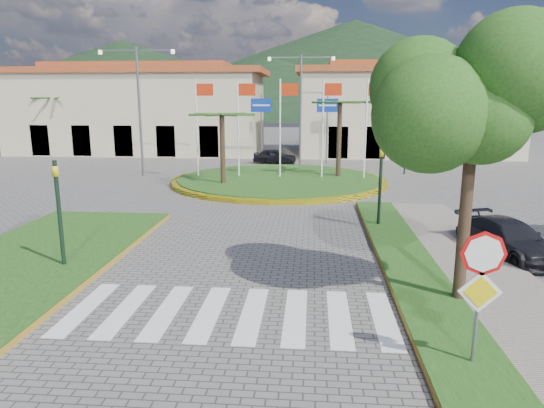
# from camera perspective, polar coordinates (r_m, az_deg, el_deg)

# --- Properties ---
(sidewalk_right) EXTENTS (4.00, 28.00, 0.15)m
(sidewalk_right) POSITION_cam_1_polar(r_m,az_deg,el_deg) (10.42, 28.46, -16.69)
(sidewalk_right) COLOR gray
(sidewalk_right) RESTS_ON ground
(verge_right) EXTENTS (1.60, 28.00, 0.18)m
(verge_right) POSITION_cam_1_polar(r_m,az_deg,el_deg) (10.00, 21.87, -17.19)
(verge_right) COLOR #1A4413
(verge_right) RESTS_ON ground
(median_left) EXTENTS (5.00, 14.00, 0.18)m
(median_left) POSITION_cam_1_polar(r_m,az_deg,el_deg) (15.66, -28.31, -7.01)
(median_left) COLOR #1A4413
(median_left) RESTS_ON ground
(crosswalk) EXTENTS (8.00, 3.00, 0.01)m
(crosswalk) POSITION_cam_1_polar(r_m,az_deg,el_deg) (11.55, -5.39, -12.65)
(crosswalk) COLOR silver
(crosswalk) RESTS_ON ground
(roundabout_island) EXTENTS (12.70, 12.70, 6.00)m
(roundabout_island) POSITION_cam_1_polar(r_m,az_deg,el_deg) (28.75, 0.88, 2.86)
(roundabout_island) COLOR yellow
(roundabout_island) RESTS_ON ground
(stop_sign) EXTENTS (0.80, 0.11, 2.65)m
(stop_sign) POSITION_cam_1_polar(r_m,az_deg,el_deg) (9.31, 23.36, -8.04)
(stop_sign) COLOR slate
(stop_sign) RESTS_ON ground
(deciduous_tree) EXTENTS (3.60, 3.60, 6.80)m
(deciduous_tree) POSITION_cam_1_polar(r_m,az_deg,el_deg) (11.86, 22.92, 12.84)
(deciduous_tree) COLOR black
(deciduous_tree) RESTS_ON ground
(traffic_light_left) EXTENTS (0.15, 0.18, 3.20)m
(traffic_light_left) POSITION_cam_1_polar(r_m,az_deg,el_deg) (14.94, -23.82, -0.07)
(traffic_light_left) COLOR black
(traffic_light_left) RESTS_ON ground
(traffic_light_right) EXTENTS (0.15, 0.18, 3.20)m
(traffic_light_right) POSITION_cam_1_polar(r_m,az_deg,el_deg) (18.72, 12.64, 2.98)
(traffic_light_right) COLOR black
(traffic_light_right) RESTS_ON ground
(traffic_light_far) EXTENTS (0.18, 0.15, 3.20)m
(traffic_light_far) POSITION_cam_1_polar(r_m,az_deg,el_deg) (33.00, 15.47, 6.73)
(traffic_light_far) COLOR black
(traffic_light_far) RESTS_ON ground
(direction_sign_west) EXTENTS (1.60, 0.14, 5.20)m
(direction_sign_west) POSITION_cam_1_polar(r_m,az_deg,el_deg) (37.50, -1.26, 10.21)
(direction_sign_west) COLOR slate
(direction_sign_west) RESTS_ON ground
(direction_sign_east) EXTENTS (1.60, 0.14, 5.20)m
(direction_sign_east) POSITION_cam_1_polar(r_m,az_deg,el_deg) (37.31, 6.52, 10.12)
(direction_sign_east) COLOR slate
(direction_sign_east) RESTS_ON ground
(street_lamp_centre) EXTENTS (4.80, 0.16, 8.00)m
(street_lamp_centre) POSITION_cam_1_polar(r_m,az_deg,el_deg) (36.32, 3.38, 11.65)
(street_lamp_centre) COLOR slate
(street_lamp_centre) RESTS_ON ground
(street_lamp_west) EXTENTS (4.80, 0.16, 8.00)m
(street_lamp_west) POSITION_cam_1_polar(r_m,az_deg,el_deg) (32.22, -15.35, 11.17)
(street_lamp_west) COLOR slate
(street_lamp_west) RESTS_ON ground
(building_left) EXTENTS (23.32, 9.54, 8.05)m
(building_left) POSITION_cam_1_polar(r_m,az_deg,el_deg) (47.09, -15.27, 10.66)
(building_left) COLOR #C2B392
(building_left) RESTS_ON ground
(building_right) EXTENTS (19.08, 9.54, 8.05)m
(building_right) POSITION_cam_1_polar(r_m,az_deg,el_deg) (45.05, 15.36, 10.60)
(building_right) COLOR #C2B392
(building_right) RESTS_ON ground
(hill_far_west) EXTENTS (140.00, 140.00, 22.00)m
(hill_far_west) POSITION_cam_1_polar(r_m,az_deg,el_deg) (157.11, -17.00, 13.96)
(hill_far_west) COLOR black
(hill_far_west) RESTS_ON ground
(hill_far_mid) EXTENTS (180.00, 180.00, 30.00)m
(hill_far_mid) POSITION_cam_1_polar(r_m,az_deg,el_deg) (167.13, 9.60, 15.55)
(hill_far_mid) COLOR black
(hill_far_mid) RESTS_ON ground
(hill_near_back) EXTENTS (110.00, 110.00, 16.00)m
(hill_near_back) POSITION_cam_1_polar(r_m,az_deg,el_deg) (136.86, -0.24, 13.55)
(hill_near_back) COLOR black
(hill_near_back) RESTS_ON ground
(white_van) EXTENTS (4.84, 2.78, 1.27)m
(white_van) POSITION_cam_1_polar(r_m,az_deg,el_deg) (44.29, -7.52, 6.66)
(white_van) COLOR silver
(white_van) RESTS_ON ground
(car_dark_a) EXTENTS (3.41, 1.63, 1.13)m
(car_dark_a) POSITION_cam_1_polar(r_m,az_deg,el_deg) (37.46, 0.35, 5.66)
(car_dark_a) COLOR black
(car_dark_a) RESTS_ON ground
(car_dark_b) EXTENTS (4.12, 2.81, 1.29)m
(car_dark_b) POSITION_cam_1_polar(r_m,az_deg,el_deg) (42.13, 17.14, 5.96)
(car_dark_b) COLOR black
(car_dark_b) RESTS_ON ground
(car_side_right) EXTENTS (2.72, 4.23, 1.14)m
(car_side_right) POSITION_cam_1_polar(r_m,az_deg,el_deg) (17.00, 26.04, -3.64)
(car_side_right) COLOR black
(car_side_right) RESTS_ON ground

